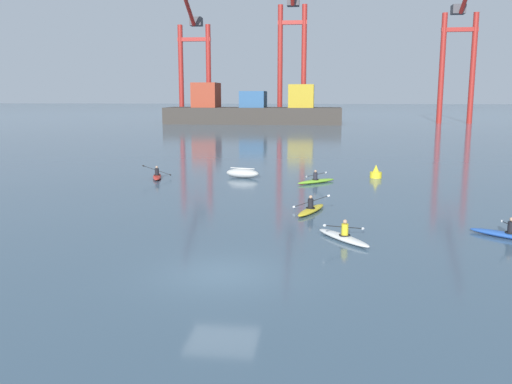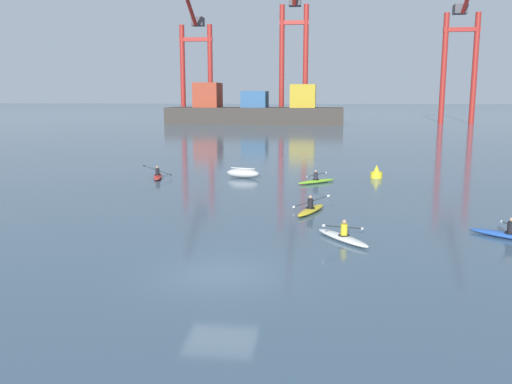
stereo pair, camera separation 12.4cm
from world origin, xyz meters
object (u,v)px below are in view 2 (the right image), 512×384
object	(u,v)px
gantry_crane_east_mid	(461,46)
channel_buoy	(376,173)
capsized_dinghy	(243,173)
gantry_crane_west	(196,54)
kayak_white	(343,237)
kayak_blue	(508,235)
kayak_yellow	(311,209)
container_barge	(255,110)
kayak_red	(158,176)
kayak_lime	(317,181)
gantry_crane_west_mid	(294,42)

from	to	relation	value
gantry_crane_east_mid	channel_buoy	bearing A→B (deg)	-106.71
capsized_dinghy	gantry_crane_west	bearing A→B (deg)	105.34
capsized_dinghy	kayak_white	size ratio (longest dim) A/B	0.90
capsized_dinghy	channel_buoy	bearing A→B (deg)	6.64
capsized_dinghy	kayak_blue	size ratio (longest dim) A/B	0.92
gantry_crane_east_mid	kayak_white	distance (m)	108.41
kayak_yellow	container_barge	bearing A→B (deg)	99.06
channel_buoy	kayak_red	size ratio (longest dim) A/B	0.29
container_barge	kayak_white	xyz separation A→B (m)	(16.16, -97.61, -2.77)
gantry_crane_west	kayak_blue	bearing A→B (deg)	-69.92
kayak_white	kayak_yellow	xyz separation A→B (m)	(-1.49, 5.58, 0.00)
gantry_crane_east_mid	channel_buoy	xyz separation A→B (m)	(-25.40, -84.60, -16.48)
capsized_dinghy	kayak_lime	distance (m)	5.92
kayak_red	kayak_white	world-z (taller)	kayak_red
gantry_crane_west	gantry_crane_east_mid	size ratio (longest dim) A/B	0.92
kayak_white	kayak_lime	bearing A→B (deg)	94.84
kayak_white	kayak_yellow	size ratio (longest dim) A/B	0.92
channel_buoy	kayak_red	distance (m)	16.61
capsized_dinghy	kayak_blue	bearing A→B (deg)	-48.90
container_barge	kayak_red	bearing A→B (deg)	-87.99
gantry_crane_west	channel_buoy	xyz separation A→B (m)	(34.82, -88.99, -15.60)
gantry_crane_west	kayak_red	world-z (taller)	gantry_crane_west
container_barge	kayak_red	size ratio (longest dim) A/B	11.22
kayak_lime	kayak_blue	distance (m)	16.66
gantry_crane_west	kayak_white	size ratio (longest dim) A/B	10.21
gantry_crane_west_mid	kayak_lime	bearing A→B (deg)	-85.71
gantry_crane_west	gantry_crane_west_mid	xyz separation A→B (m)	(23.52, -0.95, 2.45)
capsized_dinghy	channel_buoy	world-z (taller)	channel_buoy
kayak_blue	kayak_white	bearing A→B (deg)	-169.97
gantry_crane_east_mid	capsized_dinghy	distance (m)	94.28
kayak_blue	gantry_crane_west	bearing A→B (deg)	110.08
gantry_crane_west	capsized_dinghy	world-z (taller)	gantry_crane_west
gantry_crane_east_mid	kayak_white	xyz separation A→B (m)	(-28.56, -103.25, -16.67)
container_barge	gantry_crane_west_mid	bearing A→B (deg)	48.56
capsized_dinghy	channel_buoy	distance (m)	10.15
gantry_crane_west_mid	kayak_yellow	distance (m)	102.95
kayak_blue	gantry_crane_west_mid	bearing A→B (deg)	98.29
capsized_dinghy	kayak_blue	xyz separation A→B (m)	(14.13, -16.20, -0.18)
gantry_crane_east_mid	channel_buoy	size ratio (longest dim) A/B	34.61
container_barge	kayak_lime	xyz separation A→B (m)	(14.84, -82.03, -2.77)
kayak_blue	kayak_yellow	distance (m)	9.71
kayak_white	gantry_crane_west_mid	bearing A→B (deg)	94.37
capsized_dinghy	kayak_white	world-z (taller)	kayak_white
capsized_dinghy	kayak_blue	world-z (taller)	kayak_blue
channel_buoy	kayak_blue	distance (m)	17.84
channel_buoy	kayak_white	world-z (taller)	channel_buoy
gantry_crane_west	kayak_red	size ratio (longest dim) A/B	9.24
gantry_crane_west	gantry_crane_west_mid	world-z (taller)	gantry_crane_west_mid
channel_buoy	kayak_blue	size ratio (longest dim) A/B	0.33
gantry_crane_west	capsized_dinghy	xyz separation A→B (m)	(24.74, -90.17, -15.61)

